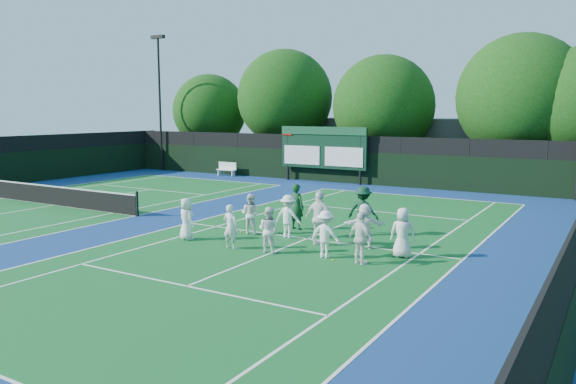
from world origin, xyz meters
The scene contains 30 objects.
ground centered at (0.00, 0.00, 0.00)m, with size 120.00×120.00×0.00m, color #1A3C10.
court_apron centered at (-6.00, 1.00, 0.00)m, with size 34.00×32.00×0.01m, color navy.
near_court centered at (0.00, 1.00, 0.01)m, with size 11.05×23.85×0.01m.
left_court centered at (-14.00, 1.00, 0.01)m, with size 11.05×23.85×0.01m.
back_fence centered at (-6.00, 16.00, 1.36)m, with size 34.00×0.08×3.00m.
scoreboard centered at (-7.01, 15.59, 2.19)m, with size 6.00×0.21×3.55m.
clubhouse centered at (-2.00, 24.00, 2.00)m, with size 18.00×6.00×4.00m, color #5B5A60.
light_pole_left centered at (-21.00, 15.70, 6.30)m, with size 1.20×0.30×10.12m.
tennis_net centered at (-14.00, 1.00, 0.49)m, with size 11.30×0.10×1.10m.
bench centered at (-14.50, 15.37, 0.52)m, with size 1.52×0.42×0.96m.
tree_a centered at (-19.14, 19.58, 4.37)m, with size 5.84×5.84×7.45m.
tree_b centered at (-12.08, 19.58, 5.32)m, with size 6.98×6.98×9.00m.
tree_c centered at (-4.38, 19.58, 4.68)m, with size 6.75×6.75×8.23m.
tree_d centered at (4.17, 19.58, 5.12)m, with size 7.42×7.42×9.02m.
tennis_ball_0 centered at (-2.60, 0.59, 0.03)m, with size 0.07×0.07×0.07m, color yellow.
tennis_ball_1 centered at (3.24, 2.10, 0.03)m, with size 0.07×0.07×0.07m, color yellow.
tennis_ball_2 centered at (2.14, -1.22, 0.03)m, with size 0.07×0.07×0.07m, color yellow.
tennis_ball_5 centered at (3.63, 0.20, 0.03)m, with size 0.07×0.07×0.07m, color yellow.
player_front_0 centered at (-3.60, -1.30, 0.75)m, with size 0.73×0.47×1.49m, color white.
player_front_1 centered at (-1.47, -1.54, 0.75)m, with size 0.54×0.36×1.49m, color white.
player_front_2 centered at (-0.12, -1.32, 0.75)m, with size 0.73×0.57×1.49m, color white.
player_front_3 centered at (1.74, -0.95, 0.74)m, with size 0.96×0.55×1.49m, color white.
player_front_4 centered at (2.98, -1.06, 0.79)m, with size 0.92×0.38×1.58m, color white.
player_back_0 centered at (-2.20, 0.65, 0.76)m, with size 0.74×0.57×1.52m, color white.
player_back_1 centered at (-0.68, 0.82, 0.78)m, with size 1.01×0.58×1.56m, color white.
player_back_2 centered at (0.82, 0.39, 0.93)m, with size 1.09×0.46×1.87m, color white.
player_back_3 centered at (2.31, 0.75, 0.76)m, with size 1.42×0.45×1.53m, color white.
player_back_4 centered at (3.78, 0.29, 0.79)m, with size 0.77×0.50×1.58m, color silver.
coach_left centered at (-1.15, 2.23, 0.89)m, with size 0.65×0.43×1.78m, color #103A1C.
coach_right centered at (1.43, 2.63, 0.90)m, with size 1.17×0.67×1.81m, color #0E331F.
Camera 1 is at (9.52, -16.09, 4.52)m, focal length 35.00 mm.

